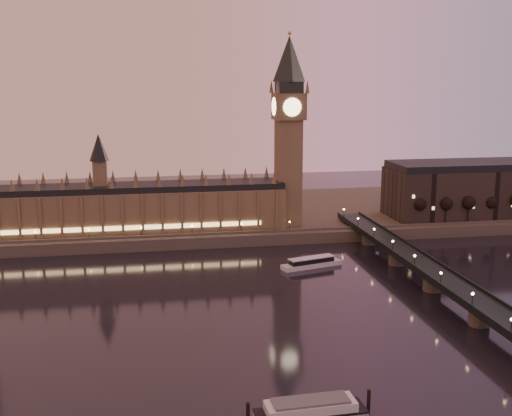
# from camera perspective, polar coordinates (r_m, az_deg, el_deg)

# --- Properties ---
(ground) EXTENTS (700.00, 700.00, 0.00)m
(ground) POSITION_cam_1_polar(r_m,az_deg,el_deg) (234.82, -3.61, -10.10)
(ground) COLOR black
(ground) RESTS_ON ground
(far_embankment) EXTENTS (560.00, 130.00, 6.00)m
(far_embankment) POSITION_cam_1_polar(r_m,az_deg,el_deg) (394.62, -2.00, -0.63)
(far_embankment) COLOR #423D35
(far_embankment) RESTS_ON ground
(palace_of_westminster) EXTENTS (180.00, 26.62, 52.00)m
(palace_of_westminster) POSITION_cam_1_polar(r_m,az_deg,el_deg) (344.48, -12.60, 0.46)
(palace_of_westminster) COLOR brown
(palace_of_westminster) RESTS_ON ground
(big_ben) EXTENTS (17.68, 17.68, 104.00)m
(big_ben) POSITION_cam_1_polar(r_m,az_deg,el_deg) (347.39, 2.92, 7.85)
(big_ben) COLOR brown
(big_ben) RESTS_ON ground
(westminster_bridge) EXTENTS (13.20, 260.00, 15.30)m
(westminster_bridge) POSITION_cam_1_polar(r_m,az_deg,el_deg) (258.70, 17.15, -7.23)
(westminster_bridge) COLOR black
(westminster_bridge) RESTS_ON ground
(bare_tree_0) EXTENTS (6.81, 6.81, 13.85)m
(bare_tree_0) POSITION_cam_1_polar(r_m,az_deg,el_deg) (366.14, 14.59, 0.16)
(bare_tree_0) COLOR black
(bare_tree_0) RESTS_ON ground
(bare_tree_1) EXTENTS (6.81, 6.81, 13.85)m
(bare_tree_1) POSITION_cam_1_polar(r_m,az_deg,el_deg) (372.28, 16.60, 0.24)
(bare_tree_1) COLOR black
(bare_tree_1) RESTS_ON ground
(bare_tree_2) EXTENTS (6.81, 6.81, 13.85)m
(bare_tree_2) POSITION_cam_1_polar(r_m,az_deg,el_deg) (378.86, 18.53, 0.31)
(bare_tree_2) COLOR black
(bare_tree_2) RESTS_ON ground
(bare_tree_3) EXTENTS (6.81, 6.81, 13.85)m
(bare_tree_3) POSITION_cam_1_polar(r_m,az_deg,el_deg) (385.86, 20.40, 0.38)
(bare_tree_3) COLOR black
(bare_tree_3) RESTS_ON ground
(cruise_boat_a) EXTENTS (29.91, 14.03, 4.69)m
(cruise_boat_a) POSITION_cam_1_polar(r_m,az_deg,el_deg) (299.20, 4.95, -4.87)
(cruise_boat_a) COLOR silver
(cruise_boat_a) RESTS_ON ground
(moored_barge) EXTENTS (33.45, 9.22, 6.14)m
(moored_barge) POSITION_cam_1_polar(r_m,az_deg,el_deg) (173.22, 4.87, -17.53)
(moored_barge) COLOR #8798AC
(moored_barge) RESTS_ON ground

